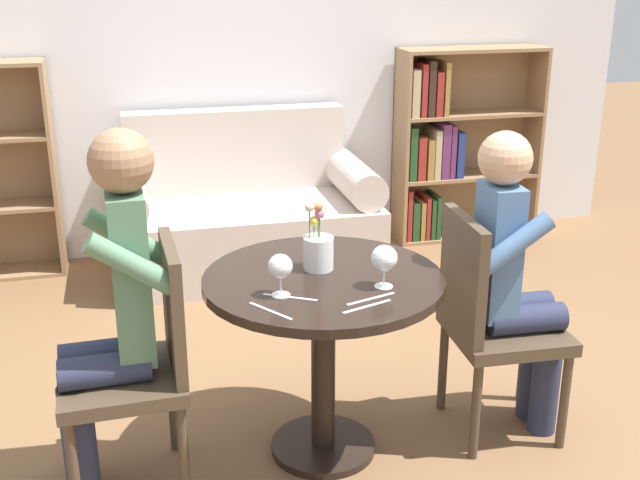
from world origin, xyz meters
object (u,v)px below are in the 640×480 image
chair_right (489,317)px  person_right (515,279)px  couch (243,218)px  person_left (111,309)px  flower_vase (318,249)px  bookshelf_right (448,146)px  chair_left (142,359)px  wine_glass_left (280,268)px  wine_glass_right (384,259)px

chair_right → person_right: bearing=-91.6°
person_right → couch: bearing=22.9°
person_left → flower_vase: (0.73, 0.12, 0.11)m
bookshelf_right → flower_vase: size_ratio=4.81×
chair_left → chair_right: size_ratio=1.00×
person_right → flower_vase: bearing=85.2°
chair_right → wine_glass_left: chair_right is taller
bookshelf_right → person_left: (-2.14, -2.27, 0.08)m
flower_vase → wine_glass_right: bearing=-50.3°
person_left → person_right: 1.48m
chair_right → person_left: size_ratio=0.69×
bookshelf_right → chair_left: (-2.05, -2.27, -0.12)m
chair_left → wine_glass_right: bearing=80.9°
person_right → flower_vase: size_ratio=4.68×
person_left → wine_glass_left: bearing=79.2°
person_left → wine_glass_left: size_ratio=8.77×
bookshelf_right → person_left: person_left is taller
wine_glass_right → flower_vase: bearing=129.7°
chair_left → chair_right: bearing=89.2°
chair_right → wine_glass_right: chair_right is taller
couch → flower_vase: 1.95m
couch → wine_glass_left: bearing=-94.9°
chair_left → flower_vase: size_ratio=3.47×
bookshelf_right → wine_glass_right: 2.68m
couch → chair_left: (-0.65, -2.00, 0.18)m
couch → person_right: size_ratio=1.28×
wine_glass_left → chair_right: bearing=8.1°
person_right → person_left: bearing=93.4°
chair_right → wine_glass_left: (-0.83, -0.12, 0.33)m
bookshelf_right → wine_glass_right: bookshelf_right is taller
chair_right → person_left: bearing=93.7°
chair_left → wine_glass_left: chair_left is taller
couch → wine_glass_left: size_ratio=10.48×
person_left → wine_glass_right: bearing=81.9°
bookshelf_right → person_left: bearing=-133.2°
bookshelf_right → flower_vase: bearing=-123.1°
chair_left → wine_glass_right: 0.90m
wine_glass_left → wine_glass_right: 0.36m
chair_left → flower_vase: (0.65, 0.11, 0.30)m
wine_glass_left → bookshelf_right: bearing=56.2°
wine_glass_left → flower_vase: (0.18, 0.21, -0.02)m
flower_vase → person_left: bearing=-170.8°
chair_right → person_right: person_right is taller
couch → flower_vase: bearing=-90.1°
chair_right → person_right: 0.17m
flower_vase → wine_glass_left: bearing=-130.7°
couch → wine_glass_right: 2.17m
couch → person_left: (-0.74, -2.01, 0.38)m
chair_left → couch: bearing=160.0°
couch → bookshelf_right: size_ratio=1.24×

